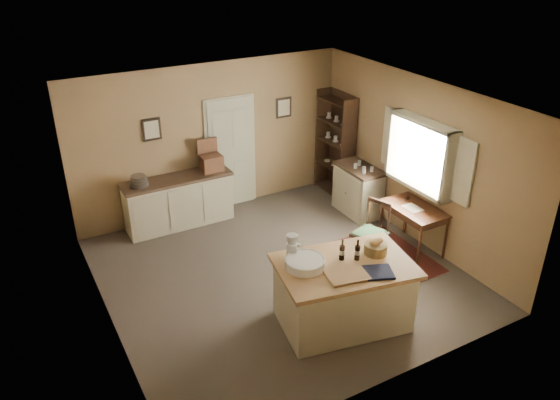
{
  "coord_description": "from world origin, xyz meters",
  "views": [
    {
      "loc": [
        -3.34,
        -6.02,
        4.73
      ],
      "look_at": [
        0.1,
        0.18,
        1.15
      ],
      "focal_mm": 35.0,
      "sensor_mm": 36.0,
      "label": 1
    }
  ],
  "objects_px": {
    "work_island": "(342,292)",
    "writing_desk": "(414,213)",
    "sideboard": "(179,200)",
    "right_cabinet": "(358,190)",
    "desk_chair": "(370,235)",
    "shelving_unit": "(337,144)"
  },
  "relations": [
    {
      "from": "writing_desk",
      "to": "desk_chair",
      "type": "relative_size",
      "value": 1.03
    },
    {
      "from": "work_island",
      "to": "right_cabinet",
      "type": "height_order",
      "value": "work_island"
    },
    {
      "from": "sideboard",
      "to": "desk_chair",
      "type": "distance_m",
      "value": 3.35
    },
    {
      "from": "work_island",
      "to": "shelving_unit",
      "type": "relative_size",
      "value": 0.95
    },
    {
      "from": "sideboard",
      "to": "right_cabinet",
      "type": "relative_size",
      "value": 1.9
    },
    {
      "from": "work_island",
      "to": "sideboard",
      "type": "xyz_separation_m",
      "value": [
        -0.95,
        3.56,
        -0.0
      ]
    },
    {
      "from": "right_cabinet",
      "to": "sideboard",
      "type": "bearing_deg",
      "value": 159.09
    },
    {
      "from": "sideboard",
      "to": "writing_desk",
      "type": "height_order",
      "value": "sideboard"
    },
    {
      "from": "work_island",
      "to": "shelving_unit",
      "type": "distance_m",
      "value": 4.04
    },
    {
      "from": "work_island",
      "to": "sideboard",
      "type": "bearing_deg",
      "value": 115.61
    },
    {
      "from": "writing_desk",
      "to": "right_cabinet",
      "type": "relative_size",
      "value": 1.02
    },
    {
      "from": "desk_chair",
      "to": "right_cabinet",
      "type": "height_order",
      "value": "right_cabinet"
    },
    {
      "from": "sideboard",
      "to": "writing_desk",
      "type": "xyz_separation_m",
      "value": [
        2.98,
        -2.61,
        0.19
      ]
    },
    {
      "from": "work_island",
      "to": "writing_desk",
      "type": "relative_size",
      "value": 1.87
    },
    {
      "from": "sideboard",
      "to": "shelving_unit",
      "type": "xyz_separation_m",
      "value": [
        3.13,
        -0.2,
        0.51
      ]
    },
    {
      "from": "work_island",
      "to": "sideboard",
      "type": "height_order",
      "value": "work_island"
    },
    {
      "from": "desk_chair",
      "to": "right_cabinet",
      "type": "bearing_deg",
      "value": 39.57
    },
    {
      "from": "shelving_unit",
      "to": "desk_chair",
      "type": "bearing_deg",
      "value": -112.48
    },
    {
      "from": "sideboard",
      "to": "desk_chair",
      "type": "height_order",
      "value": "sideboard"
    },
    {
      "from": "right_cabinet",
      "to": "shelving_unit",
      "type": "bearing_deg",
      "value": 80.78
    },
    {
      "from": "desk_chair",
      "to": "shelving_unit",
      "type": "height_order",
      "value": "shelving_unit"
    },
    {
      "from": "sideboard",
      "to": "desk_chair",
      "type": "xyz_separation_m",
      "value": [
        2.15,
        -2.57,
        0.01
      ]
    }
  ]
}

